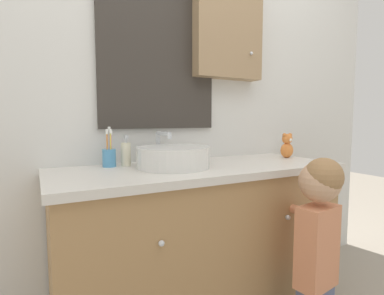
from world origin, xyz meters
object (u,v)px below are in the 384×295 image
object	(u,v)px
soap_dispenser	(126,154)
teddy_bear	(287,146)
toothbrush_holder	(109,156)
sink_basin	(173,157)
child_figure	(318,235)

from	to	relation	value
soap_dispenser	teddy_bear	xyz separation A→B (m)	(0.95, -0.14, 0.01)
toothbrush_holder	soap_dispenser	size ratio (longest dim) A/B	1.27
sink_basin	soap_dispenser	bearing A→B (deg)	140.04
sink_basin	soap_dispenser	world-z (taller)	sink_basin
child_figure	teddy_bear	xyz separation A→B (m)	(0.29, 0.48, 0.34)
toothbrush_holder	soap_dispenser	bearing A→B (deg)	-5.56
sink_basin	toothbrush_holder	xyz separation A→B (m)	(-0.27, 0.16, 0.00)
child_figure	toothbrush_holder	bearing A→B (deg)	139.76
toothbrush_holder	child_figure	size ratio (longest dim) A/B	0.22
toothbrush_holder	teddy_bear	distance (m)	1.04
sink_basin	toothbrush_holder	bearing A→B (deg)	148.46
sink_basin	toothbrush_holder	world-z (taller)	toothbrush_holder
child_figure	sink_basin	bearing A→B (deg)	135.61
sink_basin	teddy_bear	world-z (taller)	sink_basin
teddy_bear	child_figure	bearing A→B (deg)	-121.52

